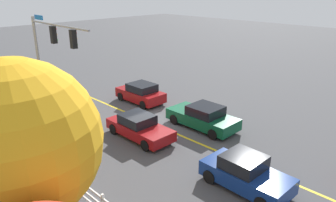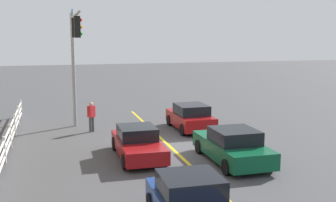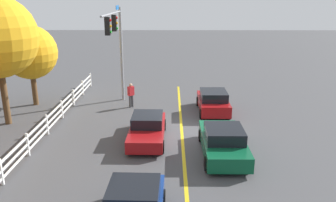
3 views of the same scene
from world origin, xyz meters
The scene contains 10 objects.
ground_plane centered at (0.00, 0.00, 0.00)m, with size 120.00×120.00×0.00m, color #444447.
lane_center_stripe centered at (-4.00, 0.00, 0.00)m, with size 28.00×0.16×0.01m, color gold.
signal_assembly centered at (4.37, 4.15, 4.73)m, with size 6.57×0.38×6.76m.
car_0 centered at (-2.84, -1.88, 0.69)m, with size 4.58×2.04×1.47m.
car_1 centered at (-1.10, 1.86, 0.65)m, with size 4.35×1.90×1.37m.
car_2 centered at (-8.24, 1.81, 0.71)m, with size 3.97×2.02×1.51m.
car_3 centered at (3.47, -2.15, 0.72)m, with size 3.90×1.94×1.48m.
pedestrian centered at (4.46, 3.36, 0.93)m, with size 0.46×0.47×1.69m.
white_rail_fence centered at (-3.00, 7.44, 0.60)m, with size 26.10×0.10×1.15m.
tree_3 centered at (-6.47, 10.34, 4.66)m, with size 4.41×4.41×6.88m.
Camera 1 is at (-14.47, 12.84, 8.48)m, focal length 34.49 mm.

